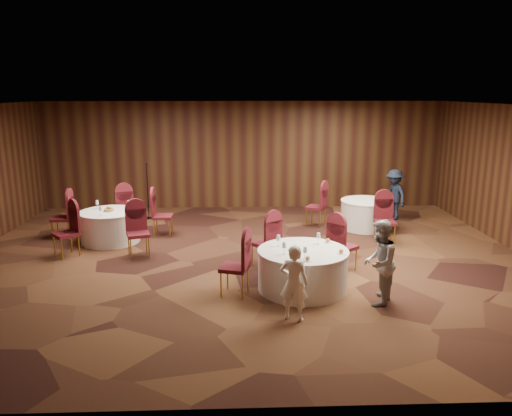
{
  "coord_description": "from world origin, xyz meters",
  "views": [
    {
      "loc": [
        -0.2,
        -9.97,
        3.51
      ],
      "look_at": [
        0.2,
        0.2,
        1.1
      ],
      "focal_mm": 35.0,
      "sensor_mm": 36.0,
      "label": 1
    }
  ],
  "objects_px": {
    "table_right": "(366,214)",
    "man_c": "(394,194)",
    "woman_b": "(379,262)",
    "woman_a": "(294,283)",
    "table_main": "(303,269)",
    "table_left": "(110,226)",
    "mic_stand": "(148,203)"
  },
  "relations": [
    {
      "from": "table_right",
      "to": "man_c",
      "type": "xyz_separation_m",
      "value": [
        0.99,
        0.9,
        0.32
      ]
    },
    {
      "from": "woman_b",
      "to": "man_c",
      "type": "height_order",
      "value": "woman_b"
    },
    {
      "from": "woman_a",
      "to": "table_main",
      "type": "bearing_deg",
      "value": -85.36
    },
    {
      "from": "woman_a",
      "to": "woman_b",
      "type": "height_order",
      "value": "woman_b"
    },
    {
      "from": "table_left",
      "to": "table_right",
      "type": "distance_m",
      "value": 6.44
    },
    {
      "from": "woman_b",
      "to": "man_c",
      "type": "distance_m",
      "value": 5.92
    },
    {
      "from": "table_left",
      "to": "woman_a",
      "type": "height_order",
      "value": "woman_a"
    },
    {
      "from": "table_left",
      "to": "man_c",
      "type": "relative_size",
      "value": 0.99
    },
    {
      "from": "table_main",
      "to": "table_right",
      "type": "xyz_separation_m",
      "value": [
        2.19,
        4.03,
        0.0
      ]
    },
    {
      "from": "woman_a",
      "to": "table_right",
      "type": "bearing_deg",
      "value": -96.96
    },
    {
      "from": "woman_b",
      "to": "man_c",
      "type": "xyz_separation_m",
      "value": [
        2.0,
        5.57,
        -0.02
      ]
    },
    {
      "from": "table_main",
      "to": "table_right",
      "type": "bearing_deg",
      "value": 61.44
    },
    {
      "from": "mic_stand",
      "to": "table_right",
      "type": "bearing_deg",
      "value": -12.05
    },
    {
      "from": "table_left",
      "to": "mic_stand",
      "type": "bearing_deg",
      "value": 76.49
    },
    {
      "from": "table_main",
      "to": "man_c",
      "type": "relative_size",
      "value": 1.16
    },
    {
      "from": "table_right",
      "to": "woman_a",
      "type": "relative_size",
      "value": 1.09
    },
    {
      "from": "table_right",
      "to": "woman_b",
      "type": "height_order",
      "value": "woman_b"
    },
    {
      "from": "man_c",
      "to": "table_right",
      "type": "bearing_deg",
      "value": -66.68
    },
    {
      "from": "mic_stand",
      "to": "woman_a",
      "type": "relative_size",
      "value": 1.27
    },
    {
      "from": "table_left",
      "to": "woman_b",
      "type": "xyz_separation_m",
      "value": [
        5.36,
        -3.73,
        0.35
      ]
    },
    {
      "from": "table_right",
      "to": "man_c",
      "type": "distance_m",
      "value": 1.37
    },
    {
      "from": "mic_stand",
      "to": "man_c",
      "type": "height_order",
      "value": "mic_stand"
    },
    {
      "from": "table_left",
      "to": "table_right",
      "type": "bearing_deg",
      "value": 8.47
    },
    {
      "from": "table_left",
      "to": "table_right",
      "type": "height_order",
      "value": "same"
    },
    {
      "from": "table_left",
      "to": "mic_stand",
      "type": "relative_size",
      "value": 0.9
    },
    {
      "from": "table_right",
      "to": "woman_b",
      "type": "bearing_deg",
      "value": -102.16
    },
    {
      "from": "table_left",
      "to": "man_c",
      "type": "height_order",
      "value": "man_c"
    },
    {
      "from": "table_main",
      "to": "mic_stand",
      "type": "distance_m",
      "value": 6.41
    },
    {
      "from": "woman_b",
      "to": "table_right",
      "type": "bearing_deg",
      "value": -165.32
    },
    {
      "from": "table_main",
      "to": "woman_a",
      "type": "distance_m",
      "value": 1.28
    },
    {
      "from": "table_right",
      "to": "mic_stand",
      "type": "distance_m",
      "value": 5.97
    },
    {
      "from": "table_right",
      "to": "woman_a",
      "type": "distance_m",
      "value": 5.81
    }
  ]
}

